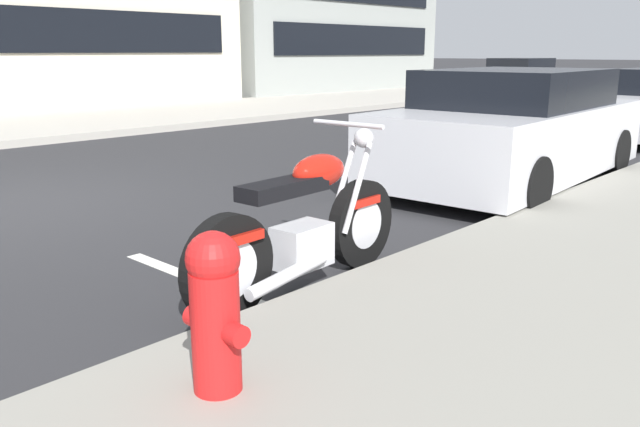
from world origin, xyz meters
The scene contains 7 objects.
ground_plane centered at (0.00, 0.00, 0.00)m, with size 260.00×260.00×0.00m, color #28282B.
sidewalk_far_curb centered at (12.00, 6.78, 0.07)m, with size 120.00×5.00×0.14m, color #ADA89E.
parking_stall_stripe centered at (0.00, -3.68, 0.00)m, with size 0.12×2.20×0.01m, color silver.
parked_motorcycle centered at (0.41, -4.15, 0.44)m, with size 2.05×0.62×1.14m.
parked_car_behind_motorcycle centered at (4.83, -3.46, 0.68)m, with size 4.43×2.09×1.41m.
car_opposite_curb centered at (19.60, 3.76, 0.65)m, with size 4.57×1.83×1.39m.
fire_hydrant centered at (-1.02, -5.00, 0.53)m, with size 0.24×0.36×0.74m.
Camera 1 is at (-2.64, -7.13, 1.63)m, focal length 36.10 mm.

